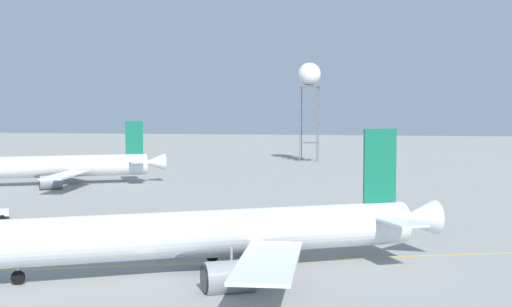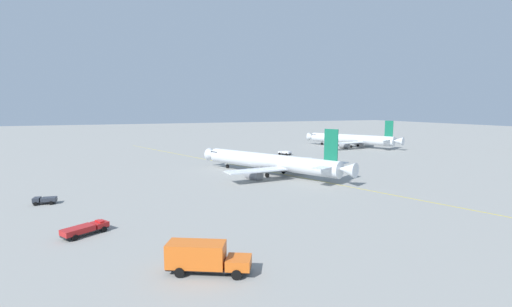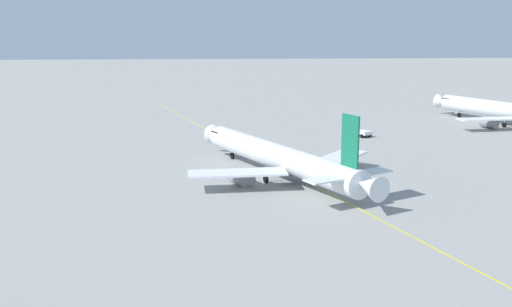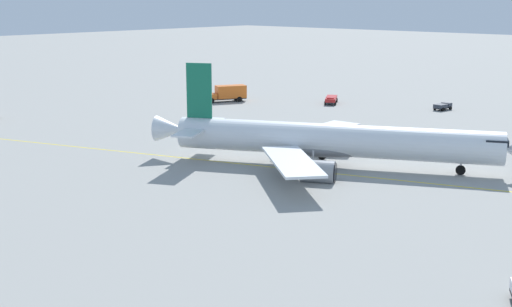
{
  "view_description": "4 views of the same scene",
  "coord_description": "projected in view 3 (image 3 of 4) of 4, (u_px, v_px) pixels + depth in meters",
  "views": [
    {
      "loc": [
        -18.8,
        52.15,
        13.73
      ],
      "look_at": [
        -0.25,
        -49.92,
        6.87
      ],
      "focal_mm": 48.13,
      "sensor_mm": 36.0,
      "label": 1
    },
    {
      "loc": [
        -83.04,
        33.57,
        16.4
      ],
      "look_at": [
        -0.04,
        -1.01,
        4.88
      ],
      "focal_mm": 25.14,
      "sensor_mm": 36.0,
      "label": 2
    },
    {
      "loc": [
        -90.9,
        5.93,
        23.16
      ],
      "look_at": [
        -0.3,
        0.12,
        2.97
      ],
      "focal_mm": 41.3,
      "sensor_mm": 36.0,
      "label": 3
    },
    {
      "loc": [
        41.22,
        -66.41,
        19.56
      ],
      "look_at": [
        -1.28,
        -19.61,
        4.9
      ],
      "focal_mm": 47.19,
      "sensor_mm": 36.0,
      "label": 4
    }
  ],
  "objects": [
    {
      "name": "airliner_main",
      "position": [
        280.0,
        159.0,
        89.16
      ],
      "size": [
        40.82,
        28.75,
        12.13
      ],
      "rotation": [
        0.0,
        0.0,
        0.48
      ],
      "color": "silver",
      "rests_on": "ground_plane"
    },
    {
      "name": "ground_plane",
      "position": [
        257.0,
        171.0,
        93.95
      ],
      "size": [
        600.0,
        600.0,
        0.0
      ],
      "primitive_type": "plane",
      "color": "gray"
    },
    {
      "name": "pushback_tug_truck",
      "position": [
        362.0,
        133.0,
        122.5
      ],
      "size": [
        4.91,
        4.13,
        1.3
      ],
      "rotation": [
        0.0,
        0.0,
        0.52
      ],
      "color": "#232326",
      "rests_on": "ground_plane"
    },
    {
      "name": "airliner_secondary",
      "position": [
        510.0,
        112.0,
        135.28
      ],
      "size": [
        38.51,
        30.91,
        11.4
      ],
      "rotation": [
        0.0,
        0.0,
        0.49
      ],
      "color": "silver",
      "rests_on": "ground_plane"
    },
    {
      "name": "taxiway_centreline",
      "position": [
        281.0,
        168.0,
        95.94
      ],
      "size": [
        157.85,
        54.96,
        0.01
      ],
      "rotation": [
        0.0,
        0.0,
        0.33
      ],
      "color": "yellow",
      "rests_on": "ground_plane"
    }
  ]
}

